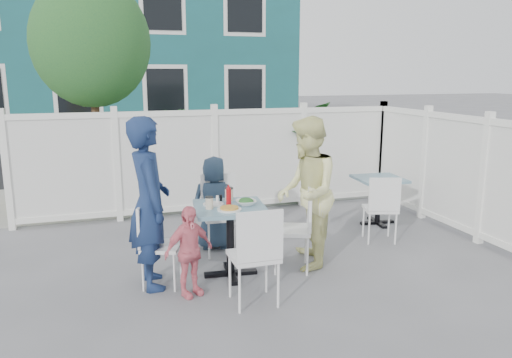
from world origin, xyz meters
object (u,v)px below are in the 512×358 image
object	(u,v)px
spare_table	(379,188)
toddler	(189,251)
chair_right	(299,222)
main_table	(230,222)
chair_back	(220,207)
man	(149,203)
chair_left	(154,238)
utility_cabinet	(51,166)
boy	(215,203)
chair_near	(256,250)
woman	(306,193)

from	to	relation	value
spare_table	toddler	distance (m)	3.38
chair_right	main_table	bearing A→B (deg)	106.15
chair_back	man	size ratio (longest dim) A/B	0.54
chair_left	utility_cabinet	bearing A→B (deg)	-142.96
chair_back	boy	bearing A→B (deg)	-70.13
man	chair_left	bearing A→B (deg)	-104.66
chair_back	chair_near	xyz separation A→B (m)	(-0.03, -1.55, 0.00)
chair_right	woman	world-z (taller)	woman
utility_cabinet	chair_right	xyz separation A→B (m)	(2.83, -4.12, -0.06)
chair_near	toddler	distance (m)	0.70
chair_left	toddler	bearing A→B (deg)	59.29
spare_table	boy	size ratio (longest dim) A/B	0.60
man	toddler	bearing A→B (deg)	-141.81
main_table	spare_table	xyz separation A→B (m)	(2.50, 1.18, -0.07)
chair_back	main_table	bearing A→B (deg)	87.34
chair_right	woman	size ratio (longest dim) A/B	0.55
man	woman	world-z (taller)	man
utility_cabinet	spare_table	bearing A→B (deg)	-23.76
utility_cabinet	woman	bearing A→B (deg)	-45.44
utility_cabinet	toddler	distance (m)	4.69
boy	toddler	size ratio (longest dim) A/B	1.28
main_table	chair_near	bearing A→B (deg)	-86.86
woman	boy	xyz separation A→B (m)	(-0.84, 0.88, -0.27)
main_table	spare_table	size ratio (longest dim) A/B	1.16
chair_left	man	distance (m)	0.37
spare_table	woman	world-z (taller)	woman
utility_cabinet	man	bearing A→B (deg)	-64.58
spare_table	chair_left	bearing A→B (deg)	-160.23
chair_near	toddler	xyz separation A→B (m)	(-0.55, 0.42, -0.10)
chair_left	chair_near	world-z (taller)	chair_near
spare_table	chair_left	xyz separation A→B (m)	(-3.30, -1.19, -0.03)
chair_left	woman	xyz separation A→B (m)	(1.67, 0.03, 0.35)
chair_near	main_table	bearing A→B (deg)	93.24
chair_left	woman	distance (m)	1.71
toddler	chair_left	bearing A→B (deg)	106.31
main_table	chair_back	size ratio (longest dim) A/B	0.85
main_table	boy	distance (m)	0.91
boy	spare_table	bearing A→B (deg)	-164.22
chair_right	boy	world-z (taller)	boy
chair_right	woman	xyz separation A→B (m)	(0.12, 0.08, 0.30)
main_table	toddler	world-z (taller)	toddler
chair_back	boy	size ratio (longest dim) A/B	0.82
man	spare_table	bearing A→B (deg)	-74.30
main_table	man	world-z (taller)	man
chair_back	chair_right	bearing A→B (deg)	132.32
main_table	toddler	bearing A→B (deg)	-144.85
man	woman	size ratio (longest dim) A/B	1.03
utility_cabinet	chair_near	bearing A→B (deg)	-57.98
chair_left	woman	bearing A→B (deg)	110.64
spare_table	toddler	xyz separation A→B (m)	(-3.01, -1.54, -0.08)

